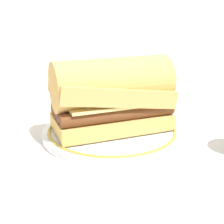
# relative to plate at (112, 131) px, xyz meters

# --- Properties ---
(ground_plane) EXTENTS (1.50, 1.50, 0.00)m
(ground_plane) POSITION_rel_plate_xyz_m (0.02, 0.02, -0.01)
(ground_plane) COLOR beige
(plate) EXTENTS (0.25, 0.25, 0.01)m
(plate) POSITION_rel_plate_xyz_m (0.00, 0.00, 0.00)
(plate) COLOR white
(plate) RESTS_ON ground_plane
(sausage_sandwich) EXTENTS (0.22, 0.13, 0.13)m
(sausage_sandwich) POSITION_rel_plate_xyz_m (-0.00, -0.00, 0.07)
(sausage_sandwich) COLOR #D8AB56
(sausage_sandwich) RESTS_ON plate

